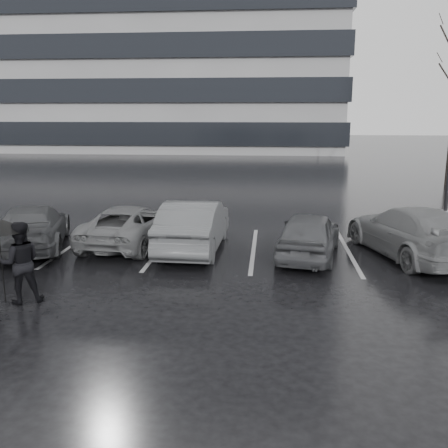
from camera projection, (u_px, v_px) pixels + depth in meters
name	position (u px, v px, depth m)	size (l,w,h in m)	color
ground	(227.00, 275.00, 12.59)	(160.00, 160.00, 0.00)	black
office_building	(74.00, 21.00, 58.04)	(61.00, 26.00, 29.00)	gray
car_main	(309.00, 234.00, 14.08)	(1.54, 3.82, 1.30)	black
car_west_a	(194.00, 225.00, 14.78)	(1.59, 4.56, 1.50)	#323234
car_west_b	(130.00, 225.00, 15.44)	(2.03, 4.41, 1.23)	#48484B
car_west_c	(33.00, 227.00, 14.98)	(1.84, 4.52, 1.31)	black
car_east	(411.00, 232.00, 14.08)	(2.03, 4.99, 1.45)	#48484B
pedestrian_right	(20.00, 262.00, 10.65)	(0.86, 0.67, 1.78)	black
stall_stripes	(207.00, 248.00, 15.09)	(19.72, 5.00, 0.00)	#969598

